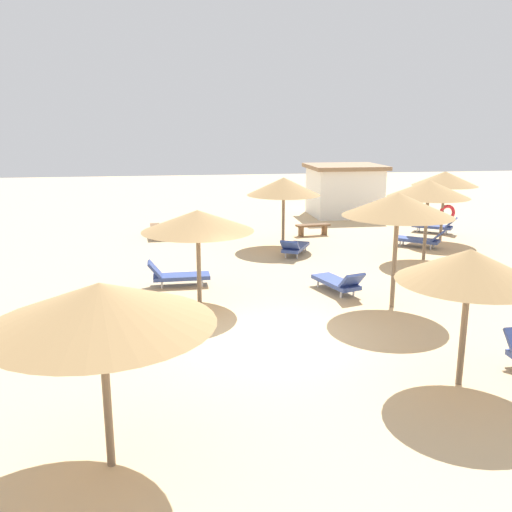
{
  "coord_description": "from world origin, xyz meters",
  "views": [
    {
      "loc": [
        -2.24,
        -11.8,
        4.86
      ],
      "look_at": [
        0.0,
        3.0,
        1.2
      ],
      "focal_mm": 38.72,
      "sensor_mm": 36.0,
      "label": 1
    }
  ],
  "objects_px": {
    "parasol_3": "(284,186)",
    "lounger_4": "(420,239)",
    "parasol_6": "(100,304)",
    "bench_0": "(156,229)",
    "parasol_1": "(445,179)",
    "bench_1": "(313,228)",
    "lounger_3": "(295,247)",
    "parasol_2": "(398,205)",
    "lounger_1": "(436,226)",
    "lounger_0": "(177,275)",
    "bench_2": "(175,231)",
    "parasol_0": "(198,221)",
    "lounger_2": "(338,282)",
    "beach_cabana": "(344,190)",
    "parasol_5": "(470,266)",
    "parasol_4": "(429,189)"
  },
  "relations": [
    {
      "from": "parasol_5",
      "to": "parasol_6",
      "type": "height_order",
      "value": "parasol_6"
    },
    {
      "from": "parasol_2",
      "to": "parasol_5",
      "type": "bearing_deg",
      "value": -96.1
    },
    {
      "from": "parasol_2",
      "to": "lounger_0",
      "type": "xyz_separation_m",
      "value": [
        -5.7,
        2.84,
        -2.45
      ]
    },
    {
      "from": "parasol_2",
      "to": "lounger_0",
      "type": "height_order",
      "value": "parasol_2"
    },
    {
      "from": "parasol_0",
      "to": "lounger_2",
      "type": "relative_size",
      "value": 1.53
    },
    {
      "from": "beach_cabana",
      "to": "lounger_3",
      "type": "bearing_deg",
      "value": -118.08
    },
    {
      "from": "parasol_2",
      "to": "lounger_1",
      "type": "relative_size",
      "value": 1.64
    },
    {
      "from": "lounger_0",
      "to": "bench_2",
      "type": "distance_m",
      "value": 6.87
    },
    {
      "from": "parasol_3",
      "to": "bench_2",
      "type": "height_order",
      "value": "parasol_3"
    },
    {
      "from": "parasol_6",
      "to": "lounger_1",
      "type": "relative_size",
      "value": 1.68
    },
    {
      "from": "parasol_2",
      "to": "bench_0",
      "type": "xyz_separation_m",
      "value": [
        -6.53,
        10.27,
        -2.42
      ]
    },
    {
      "from": "parasol_1",
      "to": "bench_2",
      "type": "distance_m",
      "value": 11.42
    },
    {
      "from": "parasol_1",
      "to": "bench_1",
      "type": "bearing_deg",
      "value": 161.35
    },
    {
      "from": "bench_0",
      "to": "bench_2",
      "type": "distance_m",
      "value": 1.0
    },
    {
      "from": "bench_0",
      "to": "beach_cabana",
      "type": "relative_size",
      "value": 0.4
    },
    {
      "from": "lounger_0",
      "to": "lounger_4",
      "type": "distance_m",
      "value": 10.36
    },
    {
      "from": "lounger_1",
      "to": "parasol_3",
      "type": "bearing_deg",
      "value": -167.57
    },
    {
      "from": "lounger_2",
      "to": "lounger_3",
      "type": "distance_m",
      "value": 4.72
    },
    {
      "from": "parasol_0",
      "to": "lounger_4",
      "type": "bearing_deg",
      "value": 31.96
    },
    {
      "from": "parasol_6",
      "to": "bench_0",
      "type": "xyz_separation_m",
      "value": [
        0.23,
        16.38,
        -2.11
      ]
    },
    {
      "from": "bench_0",
      "to": "parasol_0",
      "type": "bearing_deg",
      "value": -81.2
    },
    {
      "from": "parasol_6",
      "to": "beach_cabana",
      "type": "xyz_separation_m",
      "value": [
        9.96,
        20.73,
        -1.1
      ]
    },
    {
      "from": "parasol_2",
      "to": "beach_cabana",
      "type": "height_order",
      "value": "parasol_2"
    },
    {
      "from": "lounger_2",
      "to": "beach_cabana",
      "type": "relative_size",
      "value": 0.52
    },
    {
      "from": "parasol_1",
      "to": "lounger_2",
      "type": "xyz_separation_m",
      "value": [
        -6.43,
        -6.5,
        -2.22
      ]
    },
    {
      "from": "parasol_0",
      "to": "lounger_0",
      "type": "height_order",
      "value": "parasol_0"
    },
    {
      "from": "parasol_0",
      "to": "bench_2",
      "type": "relative_size",
      "value": 2.01
    },
    {
      "from": "lounger_4",
      "to": "beach_cabana",
      "type": "height_order",
      "value": "beach_cabana"
    },
    {
      "from": "lounger_1",
      "to": "lounger_4",
      "type": "relative_size",
      "value": 1.01
    },
    {
      "from": "parasol_1",
      "to": "lounger_4",
      "type": "bearing_deg",
      "value": -140.31
    },
    {
      "from": "parasol_2",
      "to": "bench_2",
      "type": "distance_m",
      "value": 11.52
    },
    {
      "from": "parasol_3",
      "to": "parasol_2",
      "type": "bearing_deg",
      "value": -79.54
    },
    {
      "from": "beach_cabana",
      "to": "parasol_0",
      "type": "bearing_deg",
      "value": -121.6
    },
    {
      "from": "lounger_0",
      "to": "lounger_2",
      "type": "relative_size",
      "value": 0.95
    },
    {
      "from": "parasol_3",
      "to": "lounger_4",
      "type": "xyz_separation_m",
      "value": [
        5.34,
        -1.04,
        -2.07
      ]
    },
    {
      "from": "parasol_3",
      "to": "lounger_3",
      "type": "height_order",
      "value": "parasol_3"
    },
    {
      "from": "lounger_3",
      "to": "parasol_0",
      "type": "bearing_deg",
      "value": -126.95
    },
    {
      "from": "parasol_6",
      "to": "parasol_3",
      "type": "bearing_deg",
      "value": 69.03
    },
    {
      "from": "lounger_2",
      "to": "parasol_6",
      "type": "bearing_deg",
      "value": -127.0
    },
    {
      "from": "bench_0",
      "to": "lounger_3",
      "type": "bearing_deg",
      "value": -38.29
    },
    {
      "from": "lounger_1",
      "to": "lounger_3",
      "type": "distance_m",
      "value": 7.84
    },
    {
      "from": "bench_1",
      "to": "lounger_3",
      "type": "bearing_deg",
      "value": -114.31
    },
    {
      "from": "parasol_6",
      "to": "lounger_3",
      "type": "height_order",
      "value": "parasol_6"
    },
    {
      "from": "beach_cabana",
      "to": "parasol_3",
      "type": "bearing_deg",
      "value": -124.13
    },
    {
      "from": "parasol_6",
      "to": "lounger_0",
      "type": "relative_size",
      "value": 1.69
    },
    {
      "from": "parasol_1",
      "to": "parasol_2",
      "type": "relative_size",
      "value": 0.93
    },
    {
      "from": "bench_2",
      "to": "parasol_2",
      "type": "bearing_deg",
      "value": -59.62
    },
    {
      "from": "parasol_4",
      "to": "parasol_5",
      "type": "height_order",
      "value": "parasol_4"
    },
    {
      "from": "parasol_2",
      "to": "bench_2",
      "type": "bearing_deg",
      "value": 120.38
    },
    {
      "from": "lounger_1",
      "to": "bench_1",
      "type": "height_order",
      "value": "lounger_1"
    }
  ]
}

